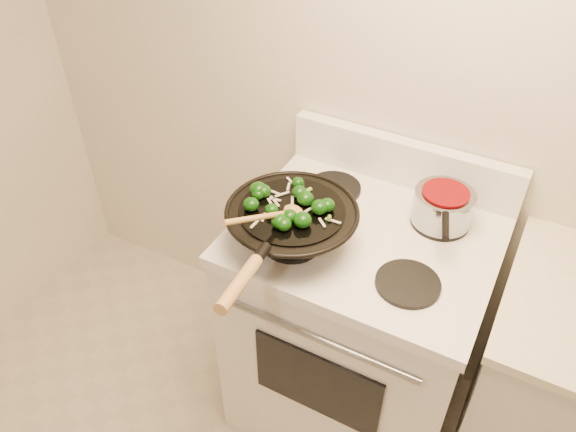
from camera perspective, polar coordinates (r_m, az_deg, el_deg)
The scene contains 5 objects.
stove at distance 2.05m, azimuth 6.92°, elevation -11.09°, with size 0.78×0.67×1.08m.
wok at distance 1.62m, azimuth 0.34°, elevation -0.86°, with size 0.39×0.64×0.18m.
stirfry at distance 1.58m, azimuth -0.03°, elevation 1.19°, with size 0.29×0.25×0.04m.
wooden_spoon at distance 1.51m, azimuth -1.38°, elevation 0.17°, with size 0.12×0.27×0.12m.
saucepan at distance 1.76m, azimuth 15.47°, elevation 0.96°, with size 0.18×0.29×0.11m.
Camera 1 is at (0.21, -0.07, 2.05)m, focal length 35.00 mm.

